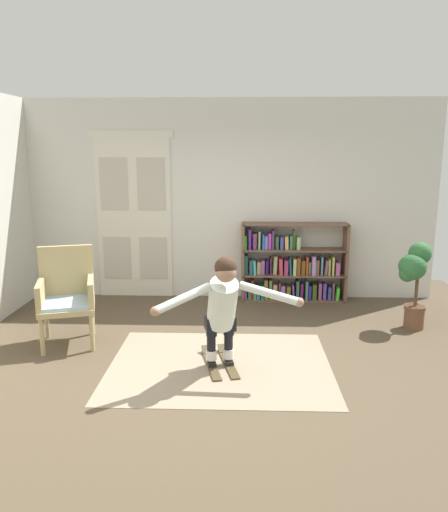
# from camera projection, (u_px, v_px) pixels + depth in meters

# --- Properties ---
(ground_plane) EXTENTS (7.20, 7.20, 0.00)m
(ground_plane) POSITION_uv_depth(u_px,v_px,m) (225.00, 369.00, 4.98)
(ground_plane) COLOR brown
(back_wall) EXTENTS (6.00, 0.10, 2.90)m
(back_wall) POSITION_uv_depth(u_px,v_px,m) (230.00, 200.00, 7.21)
(back_wall) COLOR beige
(back_wall) RESTS_ON ground
(double_door) EXTENTS (1.22, 0.05, 2.45)m
(double_door) POSITION_uv_depth(u_px,v_px,m) (134.00, 215.00, 7.24)
(double_door) COLOR beige
(double_door) RESTS_ON ground
(rug) EXTENTS (2.27, 1.78, 0.01)m
(rug) POSITION_uv_depth(u_px,v_px,m) (220.00, 365.00, 5.07)
(rug) COLOR gray
(rug) RESTS_ON ground
(bookshelf) EXTENTS (1.53, 0.30, 1.15)m
(bookshelf) POSITION_uv_depth(u_px,v_px,m) (289.00, 268.00, 7.18)
(bookshelf) COLOR brown
(bookshelf) RESTS_ON ground
(wicker_chair) EXTENTS (0.74, 0.74, 1.10)m
(wicker_chair) POSITION_uv_depth(u_px,v_px,m) (67.00, 294.00, 5.57)
(wicker_chair) COLOR tan
(wicker_chair) RESTS_ON ground
(potted_plant) EXTENTS (0.40, 0.40, 1.07)m
(potted_plant) POSITION_uv_depth(u_px,v_px,m) (414.00, 273.00, 6.03)
(potted_plant) COLOR brown
(potted_plant) RESTS_ON ground
(skis_pair) EXTENTS (0.43, 0.79, 0.07)m
(skis_pair) POSITION_uv_depth(u_px,v_px,m) (219.00, 362.00, 5.09)
(skis_pair) COLOR #493C24
(skis_pair) RESTS_ON rug
(person_skier) EXTENTS (1.41, 0.79, 1.14)m
(person_skier) POSITION_uv_depth(u_px,v_px,m) (223.00, 303.00, 4.76)
(person_skier) COLOR white
(person_skier) RESTS_ON skis_pair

